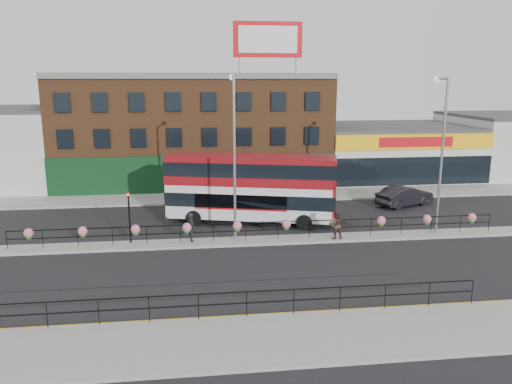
{
  "coord_description": "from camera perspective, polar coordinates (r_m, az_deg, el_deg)",
  "views": [
    {
      "loc": [
        -3.96,
        -29.23,
        9.84
      ],
      "look_at": [
        0.0,
        3.0,
        2.5
      ],
      "focal_mm": 35.0,
      "sensor_mm": 36.0,
      "label": 1
    }
  ],
  "objects": [
    {
      "name": "billboard",
      "position": [
        44.81,
        1.36,
        17.01
      ],
      "size": [
        6.0,
        0.29,
        4.4
      ],
      "color": "#B40A10",
      "rests_on": "brick_building"
    },
    {
      "name": "yellow_line_inner",
      "position": [
        22.22,
        4.11,
        -13.57
      ],
      "size": [
        60.0,
        0.1,
        0.01
      ],
      "primitive_type": "cube",
      "color": "gold",
      "rests_on": "ground"
    },
    {
      "name": "north_pavement",
      "position": [
        42.56,
        -1.48,
        -0.53
      ],
      "size": [
        60.0,
        4.0,
        0.15
      ],
      "primitive_type": "cube",
      "color": "gray",
      "rests_on": "ground"
    },
    {
      "name": "lamp_column_east",
      "position": [
        33.6,
        20.39,
        5.37
      ],
      "size": [
        0.35,
        1.73,
        9.86
      ],
      "color": "gray",
      "rests_on": "median"
    },
    {
      "name": "south_pavement",
      "position": [
        20.2,
        5.41,
        -16.24
      ],
      "size": [
        60.0,
        4.0,
        0.15
      ],
      "primitive_type": "cube",
      "color": "gray",
      "rests_on": "ground"
    },
    {
      "name": "lamp_column_west",
      "position": [
        29.96,
        -2.53,
        5.51
      ],
      "size": [
        0.36,
        1.76,
        10.0
      ],
      "color": "gray",
      "rests_on": "median"
    },
    {
      "name": "traffic_light_median",
      "position": [
        30.8,
        -14.34,
        -1.52
      ],
      "size": [
        0.15,
        0.28,
        3.65
      ],
      "color": "black",
      "rests_on": "median"
    },
    {
      "name": "yellow_line_outer",
      "position": [
        22.07,
        4.2,
        -13.77
      ],
      "size": [
        60.0,
        0.1,
        0.01
      ],
      "primitive_type": "cube",
      "color": "gold",
      "rests_on": "ground"
    },
    {
      "name": "double_decker_bus",
      "position": [
        34.55,
        -0.51,
        1.16
      ],
      "size": [
        11.99,
        5.69,
        4.73
      ],
      "color": "silver",
      "rests_on": "ground"
    },
    {
      "name": "south_railing",
      "position": [
        21.18,
        -1.07,
        -12.05
      ],
      "size": [
        20.04,
        0.05,
        1.12
      ],
      "color": "black",
      "rests_on": "south_pavement"
    },
    {
      "name": "supermarket",
      "position": [
        53.52,
        15.01,
        4.58
      ],
      "size": [
        15.0,
        12.25,
        5.3
      ],
      "color": "silver",
      "rests_on": "ground"
    },
    {
      "name": "car",
      "position": [
        41.35,
        16.63,
        -0.42
      ],
      "size": [
        5.29,
        6.14,
        1.61
      ],
      "primitive_type": "imported",
      "rotation": [
        0.0,
        0.0,
        1.98
      ],
      "color": "black",
      "rests_on": "ground"
    },
    {
      "name": "brick_building",
      "position": [
        49.42,
        -7.07,
        7.17
      ],
      "size": [
        25.0,
        12.21,
        10.3
      ],
      "color": "brown",
      "rests_on": "ground"
    },
    {
      "name": "median_railing",
      "position": [
        30.78,
        0.68,
        -3.87
      ],
      "size": [
        30.04,
        0.56,
        1.23
      ],
      "color": "black",
      "rests_on": "median"
    },
    {
      "name": "pedestrian_b",
      "position": [
        31.38,
        9.11,
        -3.71
      ],
      "size": [
        0.89,
        0.7,
        1.79
      ],
      "primitive_type": "imported",
      "rotation": [
        0.0,
        0.0,
        3.16
      ],
      "color": "#3D2D22",
      "rests_on": "median"
    },
    {
      "name": "pedestrian_a",
      "position": [
        30.72,
        -7.38,
        -4.02
      ],
      "size": [
        0.78,
        0.63,
        1.78
      ],
      "primitive_type": "imported",
      "rotation": [
        0.0,
        0.0,
        1.73
      ],
      "color": "black",
      "rests_on": "median"
    },
    {
      "name": "ground",
      "position": [
        31.1,
        0.68,
        -5.71
      ],
      "size": [
        120.0,
        120.0,
        0.0
      ],
      "primitive_type": "plane",
      "color": "black",
      "rests_on": "ground"
    },
    {
      "name": "median",
      "position": [
        31.07,
        0.68,
        -5.58
      ],
      "size": [
        60.0,
        1.6,
        0.15
      ],
      "primitive_type": "cube",
      "color": "gray",
      "rests_on": "ground"
    }
  ]
}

